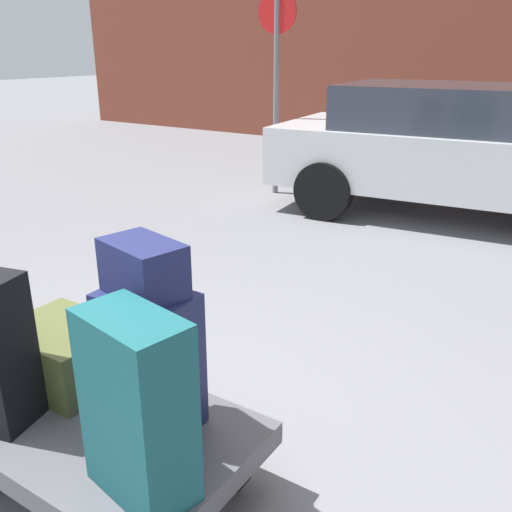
% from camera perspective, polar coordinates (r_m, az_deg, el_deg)
% --- Properties ---
extents(ground_plane, '(60.00, 60.00, 0.00)m').
position_cam_1_polar(ground_plane, '(2.70, -15.08, -21.73)').
color(ground_plane, slate).
extents(luggage_cart, '(1.29, 0.81, 0.34)m').
position_cam_1_polar(luggage_cart, '(2.53, -15.67, -17.17)').
color(luggage_cart, '#4C4C51').
rests_on(luggage_cart, ground_plane).
extents(suitcase_navy_stacked_top, '(0.39, 0.25, 0.58)m').
position_cam_1_polar(suitcase_navy_stacked_top, '(2.27, -10.77, -10.48)').
color(suitcase_navy_stacked_top, '#191E47').
rests_on(suitcase_navy_stacked_top, luggage_cart).
extents(suitcase_teal_rear_right, '(0.42, 0.29, 0.67)m').
position_cam_1_polar(suitcase_teal_rear_right, '(1.94, -12.06, -14.94)').
color(suitcase_teal_rear_right, '#144C51').
rests_on(suitcase_teal_rear_right, luggage_cart).
extents(suitcase_olive_center, '(0.51, 0.42, 0.27)m').
position_cam_1_polar(suitcase_olive_center, '(2.73, -19.01, -9.36)').
color(suitcase_olive_center, '#4C5128').
rests_on(suitcase_olive_center, luggage_cart).
extents(duffel_bag_navy_topmost_pile, '(0.36, 0.27, 0.21)m').
position_cam_1_polar(duffel_bag_navy_topmost_pile, '(2.10, -11.47, -1.26)').
color(duffel_bag_navy_topmost_pile, '#191E47').
rests_on(duffel_bag_navy_topmost_pile, suitcase_navy_stacked_top).
extents(parked_car, '(4.45, 2.25, 1.42)m').
position_cam_1_polar(parked_car, '(6.61, 21.12, 10.27)').
color(parked_car, silver).
rests_on(parked_car, ground_plane).
extents(no_parking_sign, '(0.50, 0.07, 2.44)m').
position_cam_1_polar(no_parking_sign, '(7.16, 2.12, 18.28)').
color(no_parking_sign, slate).
rests_on(no_parking_sign, ground_plane).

